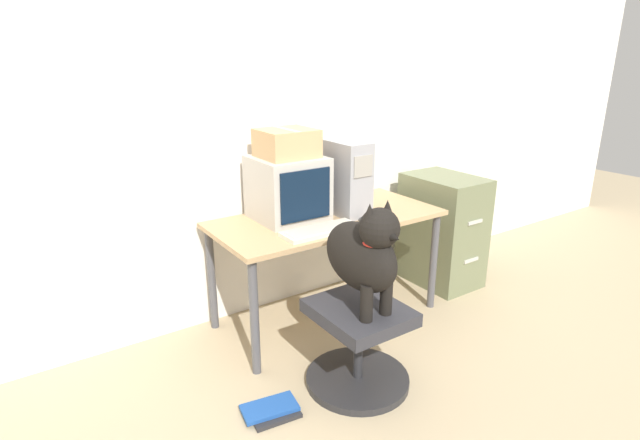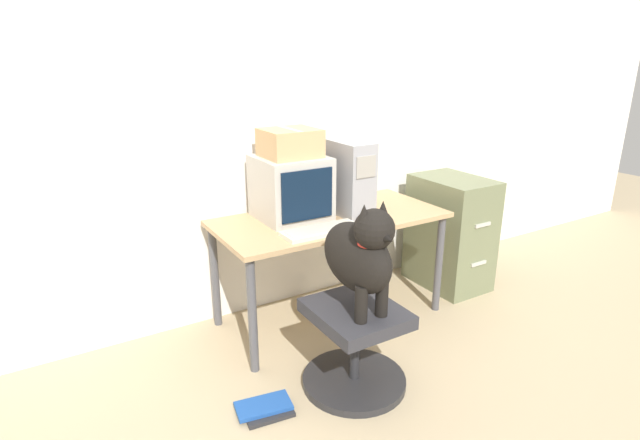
{
  "view_description": "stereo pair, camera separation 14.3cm",
  "coord_description": "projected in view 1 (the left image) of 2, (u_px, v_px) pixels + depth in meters",
  "views": [
    {
      "loc": [
        -1.72,
        -2.11,
        1.69
      ],
      "look_at": [
        -0.25,
        0.06,
        0.81
      ],
      "focal_mm": 28.0,
      "sensor_mm": 36.0,
      "label": 1
    },
    {
      "loc": [
        -1.6,
        -2.19,
        1.69
      ],
      "look_at": [
        -0.25,
        0.06,
        0.81
      ],
      "focal_mm": 28.0,
      "sensor_mm": 36.0,
      "label": 2
    }
  ],
  "objects": [
    {
      "name": "office_chair",
      "position": [
        358.0,
        344.0,
        2.63
      ],
      "size": [
        0.56,
        0.56,
        0.46
      ],
      "color": "#262628",
      "rests_on": "ground_plane"
    },
    {
      "name": "computer_mouse",
      "position": [
        363.0,
        220.0,
        3.03
      ],
      "size": [
        0.07,
        0.04,
        0.04
      ],
      "color": "#333333",
      "rests_on": "desk"
    },
    {
      "name": "ground_plane",
      "position": [
        358.0,
        339.0,
        3.11
      ],
      "size": [
        12.0,
        12.0,
        0.0
      ],
      "primitive_type": "plane",
      "color": "tan"
    },
    {
      "name": "dog",
      "position": [
        364.0,
        253.0,
        2.44
      ],
      "size": [
        0.23,
        0.51,
        0.59
      ],
      "color": "black",
      "rests_on": "office_chair"
    },
    {
      "name": "desk",
      "position": [
        327.0,
        228.0,
        3.18
      ],
      "size": [
        1.46,
        0.69,
        0.71
      ],
      "color": "tan",
      "rests_on": "ground_plane"
    },
    {
      "name": "crt_monitor",
      "position": [
        288.0,
        188.0,
        3.07
      ],
      "size": [
        0.41,
        0.41,
        0.39
      ],
      "color": "#B7B2A8",
      "rests_on": "desk"
    },
    {
      "name": "cardboard_box",
      "position": [
        287.0,
        143.0,
        2.98
      ],
      "size": [
        0.32,
        0.3,
        0.17
      ],
      "color": "tan",
      "rests_on": "crt_monitor"
    },
    {
      "name": "keyboard",
      "position": [
        321.0,
        230.0,
        2.87
      ],
      "size": [
        0.47,
        0.17,
        0.03
      ],
      "color": "beige",
      "rests_on": "desk"
    },
    {
      "name": "book_stack_floor",
      "position": [
        272.0,
        410.0,
        2.46
      ],
      "size": [
        0.29,
        0.22,
        0.04
      ],
      "color": "#262628",
      "rests_on": "ground_plane"
    },
    {
      "name": "filing_cabinet",
      "position": [
        442.0,
        230.0,
        3.79
      ],
      "size": [
        0.41,
        0.59,
        0.83
      ],
      "color": "#6B7251",
      "rests_on": "ground_plane"
    },
    {
      "name": "pc_tower",
      "position": [
        339.0,
        176.0,
        3.21
      ],
      "size": [
        0.18,
        0.48,
        0.47
      ],
      "color": "#99999E",
      "rests_on": "desk"
    },
    {
      "name": "wall_back",
      "position": [
        292.0,
        116.0,
        3.29
      ],
      "size": [
        8.0,
        0.05,
        2.6
      ],
      "color": "white",
      "rests_on": "ground_plane"
    }
  ]
}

